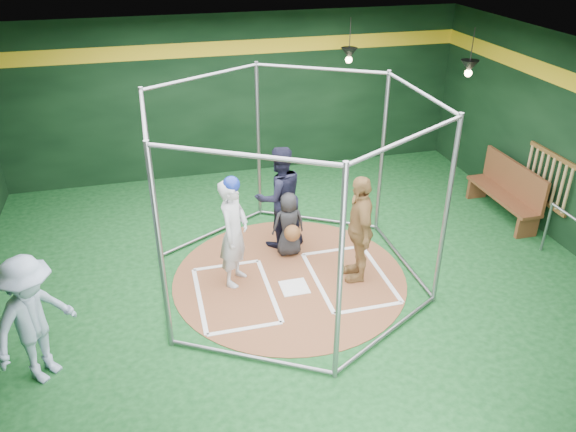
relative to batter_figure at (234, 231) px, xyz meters
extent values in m
cube|color=#0D3B16|center=(0.86, -0.13, -0.94)|extent=(10.00, 9.00, 0.02)
cube|color=black|center=(0.86, -0.13, 2.57)|extent=(10.00, 9.00, 0.02)
cube|color=black|center=(0.86, 4.37, 0.82)|extent=(10.00, 0.10, 3.50)
cube|color=black|center=(0.86, -4.63, 0.82)|extent=(10.00, 0.10, 3.50)
cube|color=black|center=(5.86, -0.13, 0.82)|extent=(0.10, 9.00, 3.50)
cube|color=gold|center=(0.86, 4.34, 1.87)|extent=(10.00, 0.01, 0.30)
cylinder|color=brown|center=(0.86, -0.13, -0.93)|extent=(3.80, 3.80, 0.01)
cube|color=white|center=(0.86, -0.43, -0.91)|extent=(0.43, 0.43, 0.01)
cube|color=white|center=(-0.09, 0.47, -0.91)|extent=(1.10, 0.07, 0.01)
cube|color=white|center=(-0.09, -1.23, -0.91)|extent=(1.10, 0.07, 0.01)
cube|color=white|center=(-0.64, -0.38, -0.91)|extent=(0.07, 1.70, 0.01)
cube|color=white|center=(0.46, -0.38, -0.91)|extent=(0.07, 1.70, 0.01)
cube|color=white|center=(1.81, 0.47, -0.91)|extent=(1.10, 0.07, 0.01)
cube|color=white|center=(1.81, -1.23, -0.91)|extent=(1.10, 0.07, 0.01)
cube|color=white|center=(1.26, -0.38, -0.91)|extent=(0.07, 1.70, 0.01)
cube|color=white|center=(2.36, -0.38, -0.91)|extent=(0.07, 1.70, 0.01)
cylinder|color=gray|center=(2.85, 1.02, 0.57)|extent=(0.07, 0.07, 3.00)
cylinder|color=gray|center=(0.86, 2.17, 0.57)|extent=(0.07, 0.07, 3.00)
cylinder|color=gray|center=(-1.13, 1.02, 0.57)|extent=(0.07, 0.07, 3.00)
cylinder|color=gray|center=(-1.13, -1.28, 0.57)|extent=(0.07, 0.07, 3.00)
cylinder|color=gray|center=(0.86, -2.43, 0.57)|extent=(0.07, 0.07, 3.00)
cylinder|color=gray|center=(2.85, -1.28, 0.57)|extent=(0.07, 0.07, 3.00)
cylinder|color=gray|center=(1.86, 1.60, 2.02)|extent=(2.02, 1.20, 0.06)
cylinder|color=gray|center=(1.86, 1.60, -0.88)|extent=(2.02, 1.20, 0.06)
cylinder|color=gray|center=(-0.13, 1.60, 2.02)|extent=(2.02, 1.20, 0.06)
cylinder|color=gray|center=(-0.13, 1.60, -0.88)|extent=(2.02, 1.20, 0.06)
cylinder|color=gray|center=(-1.13, -0.13, 2.02)|extent=(0.06, 2.30, 0.06)
cylinder|color=gray|center=(-1.13, -0.13, -0.88)|extent=(0.06, 2.30, 0.06)
cylinder|color=gray|center=(-0.13, -1.85, 2.02)|extent=(2.02, 1.20, 0.06)
cylinder|color=gray|center=(-0.13, -1.85, -0.88)|extent=(2.02, 1.20, 0.06)
cylinder|color=gray|center=(1.86, -1.85, 2.02)|extent=(2.02, 1.20, 0.06)
cylinder|color=gray|center=(1.86, -1.85, -0.88)|extent=(2.02, 1.20, 0.06)
cylinder|color=gray|center=(2.85, -0.13, 2.02)|extent=(0.06, 2.30, 0.06)
cylinder|color=gray|center=(2.85, -0.13, -0.88)|extent=(0.06, 2.30, 0.06)
cube|color=brown|center=(5.80, 0.27, 0.57)|extent=(0.05, 1.25, 0.08)
cube|color=brown|center=(5.80, 0.27, -0.33)|extent=(0.05, 1.25, 0.08)
cylinder|color=tan|center=(5.78, -0.28, 0.12)|extent=(0.06, 0.06, 0.85)
cylinder|color=tan|center=(5.78, -0.12, 0.12)|extent=(0.06, 0.06, 0.85)
cylinder|color=tan|center=(5.78, 0.04, 0.12)|extent=(0.06, 0.06, 0.85)
cylinder|color=tan|center=(5.78, 0.19, 0.12)|extent=(0.06, 0.06, 0.85)
cylinder|color=tan|center=(5.78, 0.35, 0.12)|extent=(0.06, 0.06, 0.85)
cylinder|color=tan|center=(5.78, 0.51, 0.12)|extent=(0.06, 0.06, 0.85)
cylinder|color=tan|center=(5.78, 0.67, 0.12)|extent=(0.06, 0.06, 0.85)
cylinder|color=tan|center=(5.78, 0.82, 0.12)|extent=(0.06, 0.06, 0.85)
cone|color=black|center=(3.06, 3.47, 1.82)|extent=(0.34, 0.34, 0.22)
sphere|color=#FFD899|center=(3.06, 3.47, 1.69)|extent=(0.14, 0.14, 0.14)
cylinder|color=black|center=(3.06, 3.47, 2.17)|extent=(0.02, 0.02, 0.70)
cone|color=black|center=(4.86, 1.87, 1.82)|extent=(0.34, 0.34, 0.22)
sphere|color=#FFD899|center=(4.86, 1.87, 1.69)|extent=(0.14, 0.14, 0.14)
cylinder|color=black|center=(4.86, 1.87, 2.17)|extent=(0.02, 0.02, 0.70)
imported|color=#BCBBC2|center=(0.00, 0.00, -0.03)|extent=(0.71, 0.78, 1.78)
sphere|color=navy|center=(0.00, 0.00, 0.80)|extent=(0.26, 0.26, 0.26)
imported|color=tan|center=(1.93, -0.36, -0.02)|extent=(0.61, 1.11, 1.79)
imported|color=black|center=(1.04, 0.61, -0.34)|extent=(0.57, 0.38, 1.15)
sphere|color=brown|center=(1.04, 0.36, -0.38)|extent=(0.28, 0.28, 0.28)
imported|color=black|center=(0.97, 0.97, 0.00)|extent=(1.02, 0.86, 1.85)
imported|color=#92A7C1|center=(-2.73, -1.46, -0.04)|extent=(1.26, 1.30, 1.78)
cube|color=brown|center=(5.41, 0.91, -0.49)|extent=(0.44, 1.90, 0.06)
cube|color=brown|center=(5.59, 0.91, -0.14)|extent=(0.06, 1.90, 0.63)
cube|color=brown|center=(5.41, 0.06, -0.72)|extent=(0.42, 0.08, 0.42)
cube|color=brown|center=(5.41, 1.75, -0.72)|extent=(0.42, 0.08, 0.42)
cylinder|color=gray|center=(5.41, -0.41, -0.46)|extent=(0.05, 0.05, 0.94)
cylinder|color=gray|center=(5.41, -0.93, -0.01)|extent=(0.05, 1.04, 0.05)
camera|label=1|loc=(-1.08, -7.49, 4.34)|focal=35.00mm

